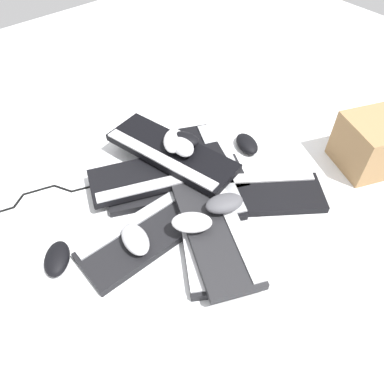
{
  "coord_description": "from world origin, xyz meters",
  "views": [
    {
      "loc": [
        0.54,
        0.52,
        0.88
      ],
      "look_at": [
        0.07,
        -0.06,
        0.04
      ],
      "focal_mm": 35.0,
      "sensor_mm": 36.0,
      "label": 1
    }
  ],
  "objects_px": {
    "keyboard_3": "(204,170)",
    "mouse_7": "(174,141)",
    "keyboard_7": "(171,152)",
    "mouse_5": "(182,145)",
    "keyboard_5": "(213,224)",
    "mouse_6": "(57,259)",
    "keyboard_2": "(252,195)",
    "mouse_4": "(247,144)",
    "mouse_1": "(192,222)",
    "mouse_3": "(182,139)",
    "keyboard_1": "(206,226)",
    "mouse_2": "(135,239)",
    "mouse_0": "(224,203)",
    "keyboard_0": "(153,230)",
    "keyboard_6": "(161,174)",
    "keyboard_4": "(177,183)"
  },
  "relations": [
    {
      "from": "keyboard_6",
      "to": "mouse_1",
      "type": "xyz_separation_m",
      "value": [
        0.07,
        0.23,
        0.04
      ]
    },
    {
      "from": "keyboard_5",
      "to": "keyboard_1",
      "type": "bearing_deg",
      "value": -82.4
    },
    {
      "from": "keyboard_4",
      "to": "mouse_5",
      "type": "distance_m",
      "value": 0.12
    },
    {
      "from": "keyboard_0",
      "to": "mouse_6",
      "type": "distance_m",
      "value": 0.27
    },
    {
      "from": "mouse_4",
      "to": "mouse_6",
      "type": "bearing_deg",
      "value": 110.14
    },
    {
      "from": "keyboard_3",
      "to": "mouse_2",
      "type": "xyz_separation_m",
      "value": [
        0.34,
        0.11,
        0.04
      ]
    },
    {
      "from": "keyboard_7",
      "to": "mouse_5",
      "type": "height_order",
      "value": "mouse_5"
    },
    {
      "from": "keyboard_1",
      "to": "mouse_7",
      "type": "distance_m",
      "value": 0.3
    },
    {
      "from": "keyboard_3",
      "to": "keyboard_2",
      "type": "bearing_deg",
      "value": 104.02
    },
    {
      "from": "keyboard_5",
      "to": "mouse_6",
      "type": "height_order",
      "value": "keyboard_5"
    },
    {
      "from": "keyboard_6",
      "to": "mouse_6",
      "type": "bearing_deg",
      "value": 8.67
    },
    {
      "from": "keyboard_7",
      "to": "mouse_5",
      "type": "relative_size",
      "value": 4.21
    },
    {
      "from": "keyboard_0",
      "to": "keyboard_5",
      "type": "xyz_separation_m",
      "value": [
        -0.13,
        0.11,
        0.03
      ]
    },
    {
      "from": "keyboard_0",
      "to": "keyboard_2",
      "type": "relative_size",
      "value": 1.0
    },
    {
      "from": "keyboard_2",
      "to": "mouse_4",
      "type": "xyz_separation_m",
      "value": [
        -0.15,
        -0.17,
        0.01
      ]
    },
    {
      "from": "mouse_2",
      "to": "mouse_5",
      "type": "relative_size",
      "value": 1.0
    },
    {
      "from": "mouse_4",
      "to": "mouse_1",
      "type": "bearing_deg",
      "value": 133.75
    },
    {
      "from": "keyboard_3",
      "to": "mouse_1",
      "type": "xyz_separation_m",
      "value": [
        0.2,
        0.18,
        0.07
      ]
    },
    {
      "from": "keyboard_2",
      "to": "mouse_0",
      "type": "height_order",
      "value": "mouse_0"
    },
    {
      "from": "mouse_1",
      "to": "mouse_6",
      "type": "xyz_separation_m",
      "value": [
        0.33,
        -0.17,
        -0.06
      ]
    },
    {
      "from": "keyboard_5",
      "to": "mouse_3",
      "type": "height_order",
      "value": "mouse_3"
    },
    {
      "from": "keyboard_6",
      "to": "mouse_2",
      "type": "height_order",
      "value": "mouse_2"
    },
    {
      "from": "keyboard_7",
      "to": "mouse_0",
      "type": "relative_size",
      "value": 4.21
    },
    {
      "from": "keyboard_3",
      "to": "mouse_7",
      "type": "bearing_deg",
      "value": -60.38
    },
    {
      "from": "keyboard_3",
      "to": "mouse_3",
      "type": "bearing_deg",
      "value": -70.51
    },
    {
      "from": "mouse_0",
      "to": "mouse_1",
      "type": "bearing_deg",
      "value": 17.38
    },
    {
      "from": "keyboard_2",
      "to": "mouse_3",
      "type": "xyz_separation_m",
      "value": [
        0.07,
        -0.25,
        0.1
      ]
    },
    {
      "from": "mouse_5",
      "to": "mouse_6",
      "type": "height_order",
      "value": "mouse_5"
    },
    {
      "from": "keyboard_0",
      "to": "mouse_3",
      "type": "xyz_separation_m",
      "value": [
        -0.24,
        -0.17,
        0.1
      ]
    },
    {
      "from": "keyboard_2",
      "to": "keyboard_7",
      "type": "distance_m",
      "value": 0.29
    },
    {
      "from": "keyboard_2",
      "to": "mouse_0",
      "type": "bearing_deg",
      "value": 4.43
    },
    {
      "from": "keyboard_0",
      "to": "keyboard_4",
      "type": "relative_size",
      "value": 0.96
    },
    {
      "from": "mouse_7",
      "to": "mouse_3",
      "type": "bearing_deg",
      "value": 103.35
    },
    {
      "from": "keyboard_2",
      "to": "mouse_6",
      "type": "xyz_separation_m",
      "value": [
        0.57,
        -0.17,
        0.01
      ]
    },
    {
      "from": "keyboard_0",
      "to": "mouse_5",
      "type": "distance_m",
      "value": 0.29
    },
    {
      "from": "keyboard_5",
      "to": "keyboard_3",
      "type": "bearing_deg",
      "value": -125.25
    },
    {
      "from": "keyboard_1",
      "to": "keyboard_3",
      "type": "distance_m",
      "value": 0.23
    },
    {
      "from": "mouse_0",
      "to": "mouse_4",
      "type": "xyz_separation_m",
      "value": [
        -0.28,
        -0.18,
        -0.06
      ]
    },
    {
      "from": "keyboard_7",
      "to": "mouse_0",
      "type": "xyz_separation_m",
      "value": [
        0.02,
        0.27,
        0.01
      ]
    },
    {
      "from": "mouse_2",
      "to": "mouse_3",
      "type": "bearing_deg",
      "value": -49.47
    },
    {
      "from": "mouse_2",
      "to": "mouse_5",
      "type": "bearing_deg",
      "value": -51.09
    },
    {
      "from": "keyboard_1",
      "to": "mouse_5",
      "type": "relative_size",
      "value": 4.11
    },
    {
      "from": "mouse_7",
      "to": "mouse_0",
      "type": "bearing_deg",
      "value": 33.43
    },
    {
      "from": "keyboard_0",
      "to": "keyboard_6",
      "type": "bearing_deg",
      "value": -133.37
    },
    {
      "from": "mouse_7",
      "to": "keyboard_0",
      "type": "bearing_deg",
      "value": -9.82
    },
    {
      "from": "keyboard_0",
      "to": "mouse_2",
      "type": "distance_m",
      "value": 0.08
    },
    {
      "from": "keyboard_1",
      "to": "keyboard_7",
      "type": "bearing_deg",
      "value": -106.33
    },
    {
      "from": "keyboard_2",
      "to": "keyboard_3",
      "type": "distance_m",
      "value": 0.18
    },
    {
      "from": "mouse_7",
      "to": "mouse_2",
      "type": "bearing_deg",
      "value": -14.65
    },
    {
      "from": "keyboard_1",
      "to": "keyboard_3",
      "type": "relative_size",
      "value": 0.98
    }
  ]
}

